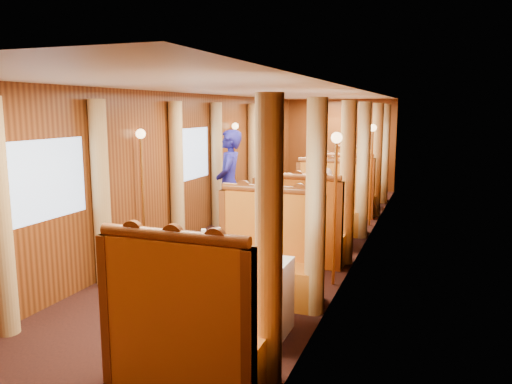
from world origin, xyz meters
The scene contains 47 objects.
floor centered at (0.00, 0.00, 0.00)m, with size 3.00×12.00×0.01m, color black, non-canonical shape.
ceiling centered at (0.00, 0.00, 2.50)m, with size 3.00×12.00×0.01m, color silver, non-canonical shape.
wall_far centered at (0.00, 6.00, 1.25)m, with size 3.00×2.50×0.01m, color brown, non-canonical shape.
wall_left centered at (-1.50, 0.00, 1.25)m, with size 12.00×2.50×0.01m, color brown, non-canonical shape.
wall_right centered at (1.50, 0.00, 1.25)m, with size 12.00×2.50×0.01m, color brown, non-canonical shape.
doorway_far centered at (0.00, 5.97, 1.00)m, with size 0.80×0.04×2.00m, color brown.
table_near centered at (0.75, -3.50, 0.38)m, with size 1.05×0.72×0.75m, color white.
banquette_near_fwd centered at (0.75, -4.51, 0.42)m, with size 1.30×0.55×1.34m.
banquette_near_aft centered at (0.75, -2.49, 0.42)m, with size 1.30×0.55×1.34m.
table_mid centered at (0.75, 0.00, 0.38)m, with size 1.05×0.72×0.75m, color white.
banquette_mid_fwd centered at (0.75, -1.01, 0.42)m, with size 1.30×0.55×1.34m.
banquette_mid_aft centered at (0.75, 1.01, 0.42)m, with size 1.30×0.55×1.34m.
table_far centered at (0.75, 3.50, 0.38)m, with size 1.05×0.72×0.75m, color white.
banquette_far_fwd centered at (0.75, 2.49, 0.42)m, with size 1.30×0.55×1.34m.
banquette_far_aft centered at (0.75, 4.51, 0.42)m, with size 1.30×0.55×1.34m.
tea_tray centered at (0.64, -3.56, 0.76)m, with size 0.34×0.26×0.01m, color silver.
teapot_left centered at (0.55, -3.60, 0.82)m, with size 0.17×0.13×0.14m, color silver, non-canonical shape.
teapot_right centered at (0.71, -3.62, 0.81)m, with size 0.16×0.12×0.13m, color silver, non-canonical shape.
teapot_back centered at (0.64, -3.47, 0.82)m, with size 0.18×0.13×0.14m, color silver, non-canonical shape.
fruit_plate centered at (1.06, -3.60, 0.77)m, with size 0.24×0.24×0.05m.
cup_inboard centered at (0.37, -3.38, 0.86)m, with size 0.08×0.08×0.26m.
cup_outboard centered at (0.48, -3.27, 0.86)m, with size 0.08×0.08×0.26m.
rose_vase_mid centered at (0.72, -0.03, 0.93)m, with size 0.06×0.06×0.36m.
rose_vase_far centered at (0.77, 3.54, 0.93)m, with size 0.06×0.06×0.36m.
window_left_near centered at (-1.49, -3.50, 1.45)m, with size 1.20×0.90×0.01m, color #91ADD3, non-canonical shape.
curtain_left_near_b centered at (-1.38, -2.72, 1.18)m, with size 0.22×0.22×2.35m, color tan.
window_right_near centered at (1.49, -3.50, 1.45)m, with size 1.20×0.90×0.01m, color #91ADD3, non-canonical shape.
curtain_right_near_a centered at (1.38, -4.28, 1.18)m, with size 0.22×0.22×2.35m, color tan.
curtain_right_near_b centered at (1.38, -2.72, 1.18)m, with size 0.22×0.22×2.35m, color tan.
window_left_mid centered at (-1.49, 0.00, 1.45)m, with size 1.20×0.90×0.01m, color #91ADD3, non-canonical shape.
curtain_left_mid_a centered at (-1.38, -0.78, 1.18)m, with size 0.22×0.22×2.35m, color tan.
curtain_left_mid_b centered at (-1.38, 0.78, 1.18)m, with size 0.22×0.22×2.35m, color tan.
window_right_mid centered at (1.49, 0.00, 1.45)m, with size 1.20×0.90×0.01m, color #91ADD3, non-canonical shape.
curtain_right_mid_a centered at (1.38, -0.78, 1.18)m, with size 0.22×0.22×2.35m, color tan.
curtain_right_mid_b centered at (1.38, 0.78, 1.18)m, with size 0.22×0.22×2.35m, color tan.
window_left_far centered at (-1.49, 3.50, 1.45)m, with size 1.20×0.90×0.01m, color #91ADD3, non-canonical shape.
curtain_left_far_a centered at (-1.38, 2.72, 1.18)m, with size 0.22×0.22×2.35m, color tan.
curtain_left_far_b centered at (-1.38, 4.28, 1.18)m, with size 0.22×0.22×2.35m, color tan.
window_right_far centered at (1.49, 3.50, 1.45)m, with size 1.20×0.90×0.01m, color #91ADD3, non-canonical shape.
curtain_right_far_a centered at (1.38, 2.72, 1.18)m, with size 0.22×0.22×2.35m, color tan.
curtain_right_far_b centered at (1.38, 4.28, 1.18)m, with size 0.22×0.22×2.35m, color tan.
sconce_left_fore centered at (-1.40, -1.75, 1.38)m, with size 0.14×0.14×1.95m.
sconce_right_fore centered at (1.40, -1.75, 1.38)m, with size 0.14×0.14×1.95m.
sconce_left_aft centered at (-1.40, 1.75, 1.38)m, with size 0.14×0.14×1.95m.
sconce_right_aft centered at (1.40, 1.75, 1.38)m, with size 0.14×0.14×1.95m.
steward centered at (-0.80, 0.01, 0.94)m, with size 0.69×0.45×1.88m, color navy.
passenger centered at (0.75, 0.72, 0.74)m, with size 0.40×0.44×0.76m.
Camera 1 is at (2.58, -7.85, 2.23)m, focal length 35.00 mm.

